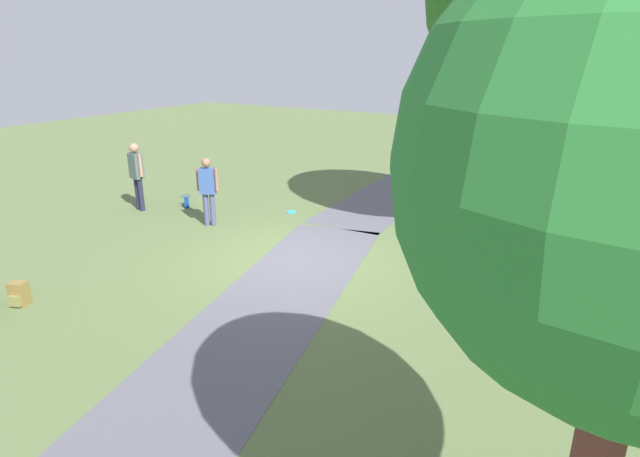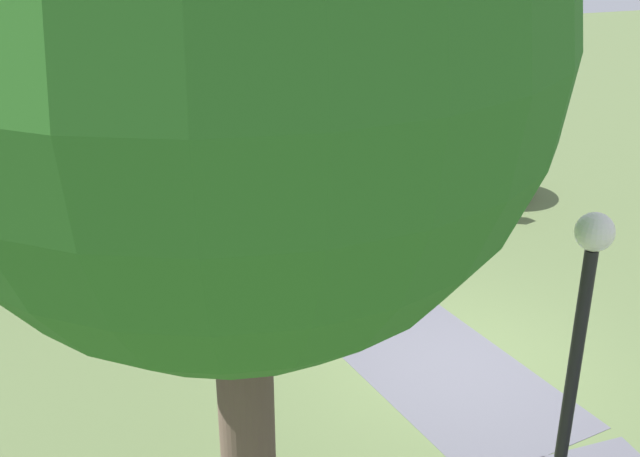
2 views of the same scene
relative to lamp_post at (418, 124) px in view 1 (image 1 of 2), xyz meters
name	(u,v)px [view 1 (image 1 of 2)]	position (x,y,z in m)	size (l,w,h in m)	color
ground_plane	(300,258)	(3.80, -1.01, -2.33)	(48.00, 48.00, 0.00)	#54663B
footpath_segment_near	(397,190)	(-2.20, -1.34, -2.33)	(8.07, 2.31, 0.01)	#54545D
footpath_segment_mid	(273,302)	(5.70, -0.32, -2.33)	(8.24, 3.65, 0.01)	#54545D
lamp_post	(418,124)	(0.00, 0.00, 0.00)	(0.28, 0.28, 3.80)	black
woman_with_handbag	(137,172)	(3.10, -6.43, -1.29)	(0.30, 0.51, 1.77)	#1F2038
man_near_boulder	(208,187)	(3.13, -3.99, -1.38)	(0.38, 0.47, 1.65)	#41486D
handbag_on_grass	(186,202)	(2.26, -5.60, -2.19)	(0.38, 0.38, 0.31)	navy
backpack_by_boulder	(19,294)	(7.88, -3.94, -2.14)	(0.33, 0.33, 0.40)	olive
spare_backpack_on_lawn	(208,181)	(0.33, -6.55, -2.14)	(0.31, 0.29, 0.40)	olive
frisbee_on_grass	(291,212)	(1.26, -2.88, -2.32)	(0.24, 0.24, 0.02)	#28ACE6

